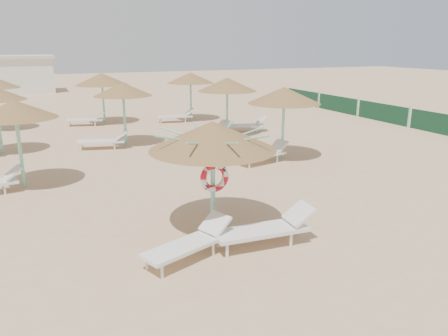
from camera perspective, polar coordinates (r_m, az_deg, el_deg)
name	(u,v)px	position (r m, az deg, el deg)	size (l,w,h in m)	color
ground	(228,226)	(10.54, 0.49, -7.65)	(120.00, 120.00, 0.00)	tan
main_palapa	(213,136)	(9.74, -1.51, 4.15)	(2.87, 2.87, 2.57)	#79D2B8
lounger_main_a	(191,242)	(8.98, -4.40, -9.65)	(2.07, 1.28, 0.72)	white
lounger_main_b	(267,228)	(9.54, 5.63, -7.81)	(2.26, 0.79, 0.81)	white
palapa_field	(135,88)	(20.33, -11.49, 10.22)	(14.38, 13.35, 2.71)	#79D2B8
service_hut	(4,74)	(43.94, -26.75, 10.88)	(8.40, 4.40, 3.25)	silver
windbreak_fence	(383,113)	(26.24, 20.04, 6.80)	(0.08, 19.84, 1.10)	#16442F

